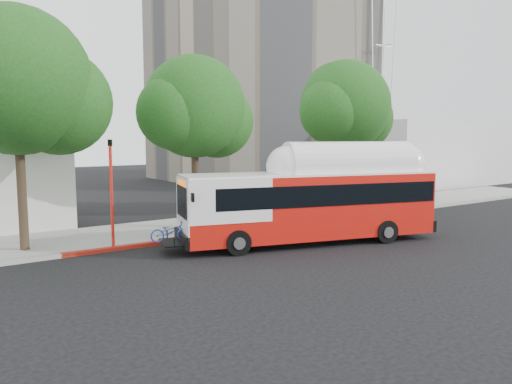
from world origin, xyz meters
TOP-DOWN VIEW (x-y plane):
  - ground at (0.00, 0.00)m, footprint 120.00×120.00m
  - sidewalk at (0.00, 6.50)m, footprint 60.00×5.00m
  - curb_strip at (0.00, 3.90)m, footprint 60.00×0.30m
  - red_curb_segment at (-3.00, 3.90)m, footprint 10.00×0.32m
  - street_tree_left at (-8.53, 5.56)m, footprint 6.67×5.80m
  - street_tree_mid at (-0.59, 6.06)m, footprint 5.75×5.00m
  - street_tree_right at (9.44, 5.86)m, footprint 6.21×5.40m
  - apartment_tower at (18.00, 28.00)m, footprint 18.00×18.00m
  - horizon_block at (30.00, 16.00)m, footprint 20.00×12.00m
  - transit_bus at (1.78, 0.39)m, footprint 12.21×5.31m
  - signal_pole at (-5.84, 4.14)m, footprint 0.13×0.43m

SIDE VIEW (x-z plane):
  - ground at x=0.00m, z-range 0.00..0.00m
  - sidewalk at x=0.00m, z-range 0.00..0.15m
  - curb_strip at x=0.00m, z-range 0.00..0.15m
  - red_curb_segment at x=-3.00m, z-range 0.00..0.16m
  - transit_bus at x=1.78m, z-range -0.12..3.46m
  - signal_pole at x=-5.84m, z-range 0.06..4.62m
  - horizon_block at x=30.00m, z-range 0.00..6.00m
  - street_tree_mid at x=-0.59m, z-range 1.60..10.22m
  - street_tree_right at x=9.44m, z-range 1.67..10.85m
  - street_tree_left at x=-8.53m, z-range 1.73..11.47m
  - apartment_tower at x=18.00m, z-range -0.88..36.12m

